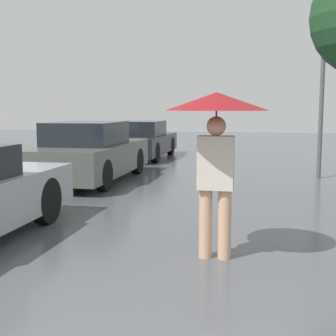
# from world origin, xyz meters

# --- Properties ---
(pedestrian) EXTENTS (1.09, 1.09, 1.78)m
(pedestrian) POSITION_xyz_m (0.08, 3.41, 1.45)
(pedestrian) COLOR tan
(pedestrian) RESTS_ON ground_plane
(parked_car_middle) EXTENTS (1.68, 4.06, 1.31)m
(parked_car_middle) POSITION_xyz_m (-3.19, 8.30, 0.61)
(parked_car_middle) COLOR #4C514C
(parked_car_middle) RESTS_ON ground_plane
(parked_car_farthest) EXTENTS (1.67, 3.93, 1.20)m
(parked_car_farthest) POSITION_xyz_m (-3.28, 13.21, 0.56)
(parked_car_farthest) COLOR black
(parked_car_farthest) RESTS_ON ground_plane
(street_lamp) EXTENTS (0.30, 0.30, 3.80)m
(street_lamp) POSITION_xyz_m (1.88, 9.66, 2.58)
(street_lamp) COLOR #515456
(street_lamp) RESTS_ON ground_plane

